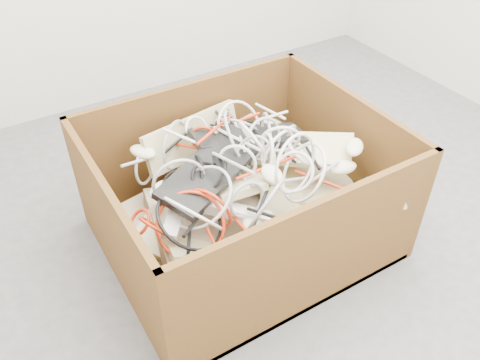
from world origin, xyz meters
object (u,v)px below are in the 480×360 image
power_strip_left (181,201)px  vga_plug (317,146)px  cardboard_box (240,214)px  power_strip_right (233,211)px

power_strip_left → vga_plug: bearing=-41.7°
cardboard_box → vga_plug: (0.38, 0.01, 0.19)m
cardboard_box → vga_plug: cardboard_box is taller
cardboard_box → vga_plug: size_ratio=23.79×
cardboard_box → vga_plug: bearing=1.2°
power_strip_left → power_strip_right: power_strip_left is taller
cardboard_box → vga_plug: 0.43m
cardboard_box → power_strip_left: 0.35m
power_strip_left → vga_plug: size_ratio=6.52×
power_strip_right → vga_plug: bearing=58.3°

